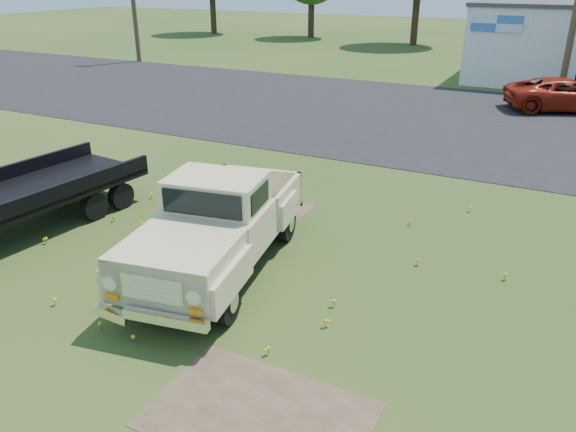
# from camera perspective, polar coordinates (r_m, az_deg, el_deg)

# --- Properties ---
(ground) EXTENTS (140.00, 140.00, 0.00)m
(ground) POSITION_cam_1_polar(r_m,az_deg,el_deg) (10.90, -1.98, -7.37)
(ground) COLOR #264014
(ground) RESTS_ON ground
(asphalt_lot) EXTENTS (90.00, 14.00, 0.02)m
(asphalt_lot) POSITION_cam_1_polar(r_m,az_deg,el_deg) (24.26, 15.53, 9.40)
(asphalt_lot) COLOR black
(asphalt_lot) RESTS_ON ground
(dirt_patch_a) EXTENTS (3.00, 2.00, 0.01)m
(dirt_patch_a) POSITION_cam_1_polar(r_m,az_deg,el_deg) (8.21, -2.91, -19.51)
(dirt_patch_a) COLOR #473626
(dirt_patch_a) RESTS_ON ground
(dirt_patch_b) EXTENTS (2.20, 1.60, 0.01)m
(dirt_patch_b) POSITION_cam_1_polar(r_m,az_deg,el_deg) (14.50, -2.27, 0.85)
(dirt_patch_b) COLOR #473626
(dirt_patch_b) RESTS_ON ground
(vintage_pickup_truck) EXTENTS (3.08, 5.86, 2.02)m
(vintage_pickup_truck) POSITION_cam_1_polar(r_m,az_deg,el_deg) (11.19, -7.10, -0.81)
(vintage_pickup_truck) COLOR tan
(vintage_pickup_truck) RESTS_ON ground
(flatbed_trailer) EXTENTS (3.08, 7.21, 1.91)m
(flatbed_trailer) POSITION_cam_1_polar(r_m,az_deg,el_deg) (14.33, -26.53, 2.09)
(flatbed_trailer) COLOR black
(flatbed_trailer) RESTS_ON ground
(red_pickup) EXTENTS (5.45, 4.04, 1.38)m
(red_pickup) POSITION_cam_1_polar(r_m,az_deg,el_deg) (27.61, 26.35, 10.97)
(red_pickup) COLOR maroon
(red_pickup) RESTS_ON ground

